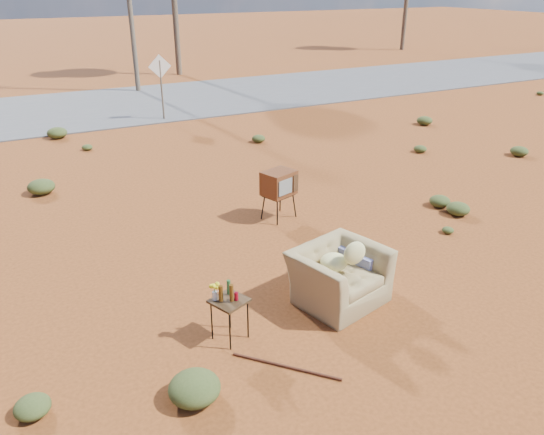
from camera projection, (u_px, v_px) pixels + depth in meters
name	position (u px, v px, depth m)	size (l,w,h in m)	color
ground	(299.00, 301.00, 8.03)	(140.00, 140.00, 0.00)	brown
highway	(103.00, 107.00, 20.18)	(140.00, 7.00, 0.04)	#565659
armchair	(343.00, 267.00, 7.92)	(1.64, 1.30, 1.12)	#927C4F
tv_unit	(279.00, 184.00, 10.52)	(0.75, 0.67, 1.00)	black
side_table	(226.00, 298.00, 6.93)	(0.55, 0.55, 0.87)	#3D2A16
rusty_bar	(286.00, 366.00, 6.64)	(0.04, 0.04, 1.43)	#522615
road_sign	(161.00, 76.00, 17.77)	(0.78, 0.06, 2.19)	brown
scrub_patch	(162.00, 202.00, 11.21)	(17.49, 8.07, 0.33)	#3E4A20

